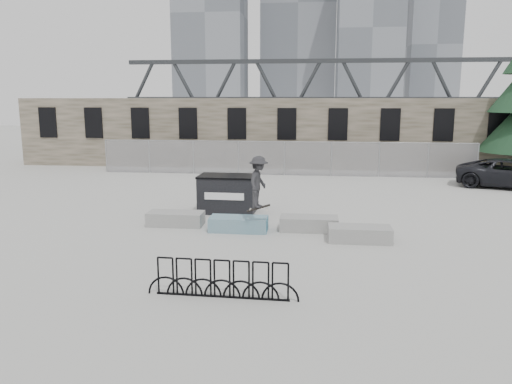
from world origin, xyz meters
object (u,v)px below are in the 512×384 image
at_px(suv, 512,174).
at_px(skateboarder, 259,182).
at_px(planter_center_left, 239,223).
at_px(planter_offset, 360,233).
at_px(planter_far_left, 176,218).
at_px(dumpster, 228,194).
at_px(planter_center_right, 309,223).
at_px(bike_rack, 222,279).

height_order(suv, skateboarder, skateboarder).
bearing_deg(planter_center_left, planter_offset, -11.45).
distance_m(planter_far_left, dumpster, 2.81).
bearing_deg(suv, planter_far_left, 142.23).
bearing_deg(planter_center_right, planter_far_left, 177.99).
bearing_deg(planter_far_left, bike_rack, -65.71).
distance_m(dumpster, suv, 15.20).
xyz_separation_m(planter_center_right, bike_rack, (-1.94, -6.19, 0.17)).
height_order(planter_center_right, planter_offset, same).
distance_m(planter_far_left, skateboarder, 3.66).
distance_m(planter_center_left, planter_center_right, 2.45).
xyz_separation_m(planter_offset, bike_rack, (-3.58, -5.03, 0.17)).
xyz_separation_m(bike_rack, skateboarder, (0.27, 5.32, 1.39)).
height_order(planter_far_left, skateboarder, skateboarder).
xyz_separation_m(suv, skateboarder, (-11.86, -10.38, 1.10)).
bearing_deg(planter_center_right, dumpster, 143.06).
height_order(planter_center_left, planter_center_right, same).
distance_m(bike_rack, skateboarder, 5.50).
relative_size(planter_far_left, skateboarder, 1.07).
bearing_deg(skateboarder, planter_far_left, 83.18).
xyz_separation_m(planter_far_left, suv, (15.00, 9.33, 0.47)).
relative_size(planter_far_left, suv, 0.38).
distance_m(dumpster, skateboarder, 3.87).
xyz_separation_m(planter_offset, suv, (8.55, 10.66, 0.47)).
xyz_separation_m(planter_far_left, skateboarder, (3.14, -1.04, 1.57)).
height_order(planter_far_left, suv, suv).
distance_m(planter_far_left, planter_center_left, 2.44).
bearing_deg(planter_offset, dumpster, 143.60).
relative_size(planter_offset, bike_rack, 0.56).
distance_m(dumpster, bike_rack, 8.78).
bearing_deg(planter_offset, planter_center_left, 168.55).
bearing_deg(planter_center_left, suv, 37.95).
relative_size(planter_center_left, suv, 0.38).
relative_size(suv, skateboarder, 2.83).
bearing_deg(suv, planter_center_left, 148.28).
bearing_deg(planter_center_right, planter_offset, -35.29).
relative_size(planter_offset, suv, 0.38).
xyz_separation_m(planter_center_left, dumpster, (-0.86, 2.81, 0.49)).
height_order(planter_center_right, skateboarder, skateboarder).
bearing_deg(planter_far_left, dumpster, 56.65).
bearing_deg(dumpster, planter_offset, -34.82).
relative_size(planter_offset, skateboarder, 1.07).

